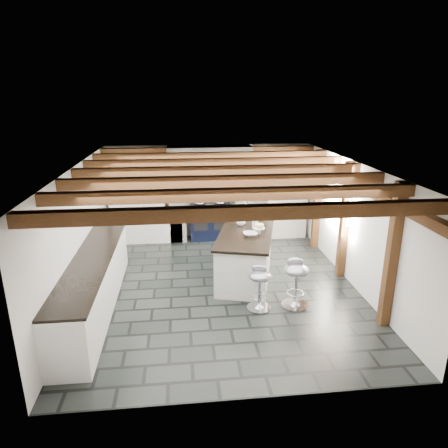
{
  "coord_description": "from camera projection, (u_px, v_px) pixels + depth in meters",
  "views": [
    {
      "loc": [
        -0.69,
        -6.83,
        3.47
      ],
      "look_at": [
        0.1,
        0.4,
        1.1
      ],
      "focal_mm": 32.0,
      "sensor_mm": 36.0,
      "label": 1
    }
  ],
  "objects": [
    {
      "name": "ground",
      "position": [
        221.0,
        285.0,
        7.61
      ],
      "size": [
        6.0,
        6.0,
        0.0
      ],
      "primitive_type": "plane",
      "color": "black",
      "rests_on": "ground"
    },
    {
      "name": "kitchen_island",
      "position": [
        245.0,
        256.0,
        7.75
      ],
      "size": [
        1.46,
        2.1,
        1.26
      ],
      "rotation": [
        0.0,
        0.0,
        -0.26
      ],
      "color": "white",
      "rests_on": "ground"
    },
    {
      "name": "range_cooker",
      "position": [
        210.0,
        220.0,
        9.99
      ],
      "size": [
        1.0,
        0.63,
        0.99
      ],
      "color": "black",
      "rests_on": "ground"
    },
    {
      "name": "bar_stool_near",
      "position": [
        296.0,
        278.0,
        6.71
      ],
      "size": [
        0.5,
        0.5,
        0.86
      ],
      "rotation": [
        0.0,
        0.0,
        -0.22
      ],
      "color": "silver",
      "rests_on": "ground"
    },
    {
      "name": "room_shell",
      "position": [
        186.0,
        212.0,
        8.55
      ],
      "size": [
        6.0,
        6.03,
        6.0
      ],
      "color": "white",
      "rests_on": "ground"
    },
    {
      "name": "bar_stool_far",
      "position": [
        260.0,
        283.0,
        6.65
      ],
      "size": [
        0.48,
        0.48,
        0.77
      ],
      "rotation": [
        0.0,
        0.0,
        -0.32
      ],
      "color": "silver",
      "rests_on": "ground"
    }
  ]
}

